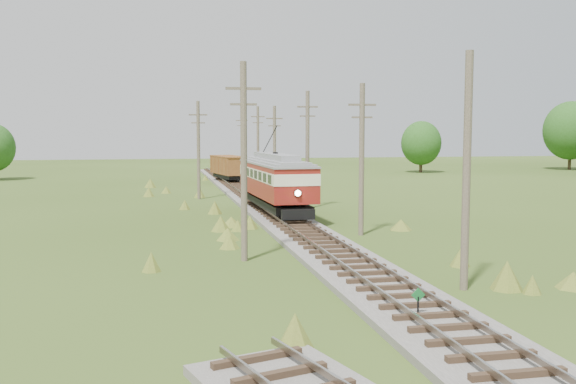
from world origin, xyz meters
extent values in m
plane|color=#324815|center=(0.00, 0.00, 0.00)|extent=(260.00, 260.00, 0.00)
cube|color=#605B54|center=(0.00, 34.00, 0.12)|extent=(3.60, 96.00, 0.25)
cube|color=#726659|center=(-0.72, 34.00, 0.48)|extent=(0.08, 96.00, 0.17)
cube|color=#726659|center=(0.72, 34.00, 0.48)|extent=(0.08, 96.00, 0.17)
cube|color=#2D2116|center=(0.00, 34.00, 0.33)|extent=(2.40, 96.00, 0.16)
cylinder|color=black|center=(-0.20, 1.50, 0.40)|extent=(0.06, 0.06, 0.80)
cube|color=#176B2C|center=(-0.20, 1.50, 0.85)|extent=(0.45, 0.03, 0.45)
cube|color=black|center=(0.00, 27.11, 1.02)|extent=(2.87, 11.46, 0.46)
cube|color=maroon|center=(0.00, 27.11, 2.05)|extent=(3.34, 12.47, 1.13)
cube|color=#F0EAC4|center=(0.00, 27.11, 2.98)|extent=(3.37, 12.53, 0.72)
cube|color=black|center=(0.00, 27.11, 2.98)|extent=(3.38, 11.98, 0.57)
cube|color=maroon|center=(0.00, 27.11, 3.50)|extent=(3.34, 12.47, 0.31)
cube|color=gray|center=(0.00, 27.11, 3.84)|extent=(3.41, 12.59, 0.39)
cube|color=gray|center=(0.00, 27.11, 4.19)|extent=(1.64, 9.32, 0.41)
sphere|color=#FFF2BF|center=(0.23, 20.85, 2.21)|extent=(0.37, 0.37, 0.37)
cylinder|color=black|center=(-0.07, 28.96, 5.35)|extent=(0.24, 4.80, 1.99)
cylinder|color=black|center=(-0.60, 22.40, 0.97)|extent=(0.15, 0.83, 0.82)
cylinder|color=black|center=(0.95, 22.46, 0.97)|extent=(0.15, 0.83, 0.82)
cylinder|color=black|center=(-0.95, 31.76, 0.97)|extent=(0.15, 0.83, 0.82)
cylinder|color=black|center=(0.60, 31.81, 0.97)|extent=(0.15, 0.83, 0.82)
cube|color=black|center=(0.00, 56.72, 0.90)|extent=(3.17, 7.24, 0.49)
cube|color=brown|center=(0.00, 56.72, 2.11)|extent=(3.80, 8.09, 1.94)
cube|color=brown|center=(0.00, 56.72, 3.14)|extent=(3.87, 8.25, 0.12)
cylinder|color=black|center=(-0.33, 54.30, 0.95)|extent=(0.25, 0.79, 0.78)
cylinder|color=black|center=(1.11, 54.54, 0.95)|extent=(0.25, 0.79, 0.78)
cylinder|color=black|center=(-1.11, 58.90, 0.95)|extent=(0.25, 0.79, 0.78)
cylinder|color=black|center=(0.33, 59.14, 0.95)|extent=(0.25, 0.79, 0.78)
cone|color=gray|center=(3.20, 51.00, 0.53)|extent=(2.81, 2.81, 1.06)
cone|color=gray|center=(3.90, 50.12, 0.31)|extent=(1.58, 1.58, 0.62)
cylinder|color=brown|center=(3.10, 5.00, 4.40)|extent=(0.30, 0.30, 8.80)
cylinder|color=brown|center=(3.30, 18.00, 4.30)|extent=(0.30, 0.30, 8.60)
cube|color=brown|center=(3.30, 18.00, 7.40)|extent=(1.60, 0.12, 0.12)
cube|color=brown|center=(3.30, 18.00, 6.70)|extent=(1.20, 0.10, 0.10)
cylinder|color=brown|center=(3.20, 31.00, 4.50)|extent=(0.30, 0.30, 9.00)
cube|color=brown|center=(3.20, 31.00, 7.80)|extent=(1.60, 0.12, 0.12)
cube|color=brown|center=(3.20, 31.00, 7.10)|extent=(1.20, 0.10, 0.10)
cylinder|color=brown|center=(3.00, 44.00, 4.20)|extent=(0.30, 0.30, 8.40)
cube|color=brown|center=(3.00, 44.00, 7.20)|extent=(1.60, 0.12, 0.12)
cube|color=brown|center=(3.00, 44.00, 6.50)|extent=(1.20, 0.10, 0.10)
cylinder|color=brown|center=(3.40, 57.00, 4.45)|extent=(0.30, 0.30, 8.90)
cube|color=brown|center=(3.40, 57.00, 7.70)|extent=(1.60, 0.12, 0.12)
cube|color=brown|center=(3.40, 57.00, 7.00)|extent=(1.20, 0.10, 0.10)
cylinder|color=brown|center=(3.20, 70.00, 4.35)|extent=(0.30, 0.30, 8.70)
cube|color=brown|center=(3.20, 70.00, 7.50)|extent=(1.60, 0.12, 0.12)
cube|color=brown|center=(3.20, 70.00, 6.80)|extent=(1.20, 0.10, 0.10)
cylinder|color=brown|center=(-4.20, 12.00, 4.50)|extent=(0.30, 0.30, 9.00)
cube|color=brown|center=(-4.20, 12.00, 7.80)|extent=(1.60, 0.12, 0.12)
cube|color=brown|center=(-4.20, 12.00, 7.10)|extent=(1.20, 0.10, 0.10)
cylinder|color=brown|center=(-4.50, 40.00, 4.30)|extent=(0.30, 0.30, 8.60)
cube|color=brown|center=(-4.50, 40.00, 7.40)|extent=(1.60, 0.12, 0.12)
cube|color=brown|center=(-4.50, 40.00, 6.70)|extent=(1.20, 0.10, 0.10)
cylinder|color=#38281C|center=(56.00, 74.00, 1.80)|extent=(0.50, 0.50, 3.60)
ellipsoid|color=#265018|center=(56.00, 74.00, 6.20)|extent=(8.40, 8.40, 9.24)
cylinder|color=#38281C|center=(30.00, 72.00, 1.26)|extent=(0.50, 0.50, 2.52)
ellipsoid|color=#265018|center=(30.00, 72.00, 4.34)|extent=(5.88, 5.88, 6.47)
camera|label=1|loc=(-7.99, -16.68, 5.83)|focal=40.00mm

